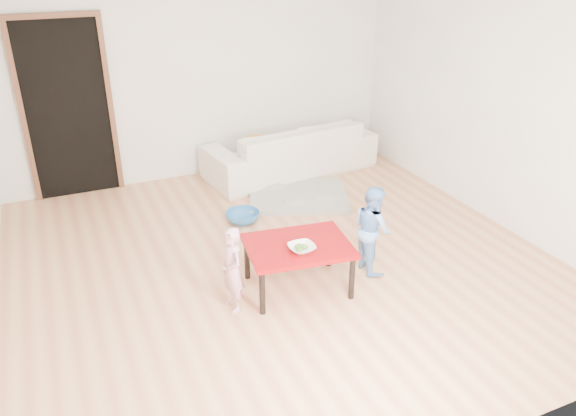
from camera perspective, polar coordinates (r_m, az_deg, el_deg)
floor at (r=5.47m, az=-0.85°, el=-5.32°), size 5.00×5.00×0.01m
back_wall at (r=7.22m, az=-8.90°, el=13.25°), size 5.00×0.02×2.60m
right_wall at (r=6.30m, az=20.86°, el=10.07°), size 0.02×5.00×2.60m
doorway at (r=7.04m, az=-21.48°, el=9.16°), size 1.02×0.08×2.11m
sofa at (r=7.41m, az=0.25°, el=6.04°), size 2.34×1.17×0.66m
cushion at (r=7.07m, az=-2.16°, el=6.46°), size 0.56×0.52×0.12m
red_table at (r=4.95m, az=1.02°, el=-5.93°), size 0.97×0.77×0.44m
bowl at (r=4.72m, az=1.40°, el=-4.09°), size 0.22×0.22×0.05m
broccoli at (r=4.72m, az=1.40°, el=-4.08°), size 0.12×0.12×0.06m
child_pink at (r=4.63m, az=-5.71°, el=-6.28°), size 0.21×0.29×0.75m
child_blue at (r=5.20m, az=8.59°, el=-2.11°), size 0.34×0.43×0.84m
basin at (r=6.18m, az=-4.63°, el=-0.90°), size 0.38×0.38×0.12m
blanket at (r=6.74m, az=1.06°, el=1.25°), size 1.43×1.32×0.06m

